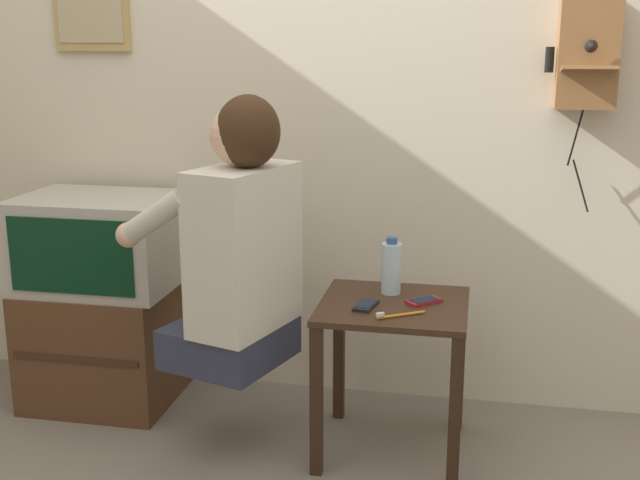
# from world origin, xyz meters

# --- Properties ---
(wall_back) EXTENTS (6.80, 0.05, 2.55)m
(wall_back) POSITION_xyz_m (0.00, 1.11, 1.27)
(wall_back) COLOR beige
(wall_back) RESTS_ON ground_plane
(side_table) EXTENTS (0.51, 0.48, 0.56)m
(side_table) POSITION_xyz_m (0.45, 0.61, 0.44)
(side_table) COLOR #382316
(side_table) RESTS_ON ground_plane
(person) EXTENTS (0.60, 0.55, 0.94)m
(person) POSITION_xyz_m (-0.07, 0.51, 0.77)
(person) COLOR #2D3347
(person) RESTS_ON ground_plane
(tv_stand) EXTENTS (0.57, 0.48, 0.49)m
(tv_stand) POSITION_xyz_m (-0.74, 0.81, 0.24)
(tv_stand) COLOR #51331E
(tv_stand) RESTS_ON ground_plane
(television) EXTENTS (0.60, 0.45, 0.36)m
(television) POSITION_xyz_m (-0.74, 0.80, 0.67)
(television) COLOR #ADA89E
(television) RESTS_ON tv_stand
(wall_phone_antique) EXTENTS (0.25, 0.19, 0.80)m
(wall_phone_antique) POSITION_xyz_m (1.08, 1.03, 1.40)
(wall_phone_antique) COLOR olive
(cell_phone_held) EXTENTS (0.08, 0.13, 0.01)m
(cell_phone_held) POSITION_xyz_m (0.36, 0.55, 0.56)
(cell_phone_held) COLOR black
(cell_phone_held) RESTS_ON side_table
(cell_phone_spare) EXTENTS (0.13, 0.13, 0.01)m
(cell_phone_spare) POSITION_xyz_m (0.56, 0.64, 0.56)
(cell_phone_spare) COLOR maroon
(cell_phone_spare) RESTS_ON side_table
(water_bottle) EXTENTS (0.07, 0.07, 0.21)m
(water_bottle) POSITION_xyz_m (0.43, 0.72, 0.65)
(water_bottle) COLOR silver
(water_bottle) RESTS_ON side_table
(toothbrush) EXTENTS (0.15, 0.10, 0.02)m
(toothbrush) POSITION_xyz_m (0.48, 0.47, 0.56)
(toothbrush) COLOR orange
(toothbrush) RESTS_ON side_table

